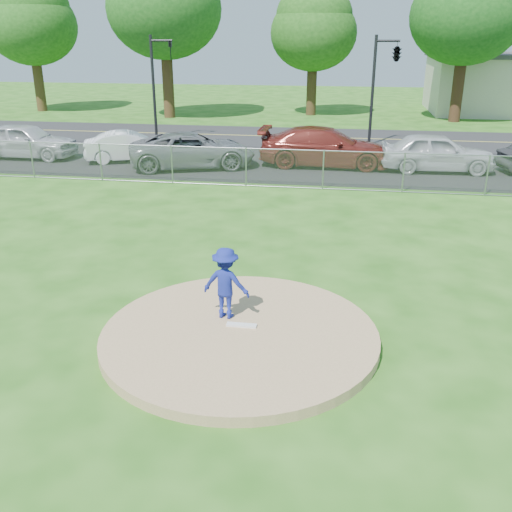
{
  "coord_description": "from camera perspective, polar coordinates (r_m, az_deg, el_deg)",
  "views": [
    {
      "loc": [
        1.87,
        -9.65,
        5.59
      ],
      "look_at": [
        0.0,
        2.0,
        1.0
      ],
      "focal_mm": 40.0,
      "sensor_mm": 36.0,
      "label": 1
    }
  ],
  "objects": [
    {
      "name": "parked_car_silver",
      "position": [
        30.05,
        -22.06,
        10.64
      ],
      "size": [
        4.87,
        1.96,
        1.66
      ],
      "primitive_type": "imported",
      "rotation": [
        0.0,
        0.0,
        1.57
      ],
      "color": "silver",
      "rests_on": "parking_lot"
    },
    {
      "name": "parking_lot",
      "position": [
        26.8,
        4.99,
        9.15
      ],
      "size": [
        50.0,
        8.0,
        0.01
      ],
      "primitive_type": "cube",
      "color": "black",
      "rests_on": "ground"
    },
    {
      "name": "parked_car_pearl",
      "position": [
        26.3,
        17.64,
        9.86
      ],
      "size": [
        4.93,
        2.18,
        1.65
      ],
      "primitive_type": "imported",
      "rotation": [
        0.0,
        0.0,
        1.62
      ],
      "color": "silver",
      "rests_on": "parking_lot"
    },
    {
      "name": "parked_car_white",
      "position": [
        27.88,
        -12.48,
        10.66
      ],
      "size": [
        4.43,
        2.95,
        1.38
      ],
      "primitive_type": "imported",
      "rotation": [
        0.0,
        0.0,
        1.96
      ],
      "color": "white",
      "rests_on": "parking_lot"
    },
    {
      "name": "pitching_rubber",
      "position": [
        11.37,
        -1.45,
        -6.93
      ],
      "size": [
        0.6,
        0.15,
        0.04
      ],
      "primitive_type": "cube",
      "color": "white",
      "rests_on": "pitchers_mound"
    },
    {
      "name": "traffic_cone",
      "position": [
        25.97,
        -8.45,
        9.41
      ],
      "size": [
        0.36,
        0.36,
        0.7
      ],
      "primitive_type": "cone",
      "color": "orange",
      "rests_on": "parking_lot"
    },
    {
      "name": "street",
      "position": [
        34.16,
        5.99,
        11.73
      ],
      "size": [
        60.0,
        7.0,
        0.01
      ],
      "primitive_type": "cube",
      "color": "#242426",
      "rests_on": "ground"
    },
    {
      "name": "parked_car_darkred",
      "position": [
        26.33,
        6.94,
        10.78
      ],
      "size": [
        5.94,
        2.43,
        1.72
      ],
      "primitive_type": "imported",
      "rotation": [
        0.0,
        0.0,
        1.57
      ],
      "color": "maroon",
      "rests_on": "parking_lot"
    },
    {
      "name": "traffic_signal_center",
      "position": [
        31.73,
        13.67,
        18.93
      ],
      "size": [
        1.42,
        2.48,
        5.6
      ],
      "color": "black",
      "rests_on": "ground"
    },
    {
      "name": "parked_car_gray",
      "position": [
        26.03,
        -6.37,
        10.49
      ],
      "size": [
        6.1,
        4.22,
        1.55
      ],
      "primitive_type": "imported",
      "rotation": [
        0.0,
        0.0,
        1.9
      ],
      "color": "slate",
      "rests_on": "parking_lot"
    },
    {
      "name": "tree_far_left",
      "position": [
        48.89,
        -21.69,
        21.61
      ],
      "size": [
        6.72,
        6.72,
        10.74
      ],
      "color": "#3D2A16",
      "rests_on": "ground"
    },
    {
      "name": "chain_link_fence",
      "position": [
        22.26,
        4.14,
        8.64
      ],
      "size": [
        40.0,
        0.06,
        1.5
      ],
      "primitive_type": "cube",
      "color": "gray",
      "rests_on": "ground"
    },
    {
      "name": "ground",
      "position": [
        20.51,
        3.57,
        5.4
      ],
      "size": [
        120.0,
        120.0,
        0.0
      ],
      "primitive_type": "plane",
      "color": "#215613",
      "rests_on": "ground"
    },
    {
      "name": "tree_center",
      "position": [
        43.75,
        5.8,
        22.31
      ],
      "size": [
        6.16,
        6.16,
        9.84
      ],
      "color": "#362413",
      "rests_on": "ground"
    },
    {
      "name": "tree_right",
      "position": [
        42.3,
        20.49,
        22.83
      ],
      "size": [
        7.28,
        7.28,
        11.63
      ],
      "color": "#331D12",
      "rests_on": "ground"
    },
    {
      "name": "traffic_signal_left",
      "position": [
        33.46,
        -9.86,
        17.14
      ],
      "size": [
        1.28,
        0.2,
        5.6
      ],
      "color": "black",
      "rests_on": "ground"
    },
    {
      "name": "pitchers_mound",
      "position": [
        11.25,
        -1.63,
        -7.94
      ],
      "size": [
        5.4,
        5.4,
        0.2
      ],
      "primitive_type": "cylinder",
      "color": "tan",
      "rests_on": "ground"
    },
    {
      "name": "pitcher",
      "position": [
        11.45,
        -3.04,
        -2.71
      ],
      "size": [
        1.02,
        0.67,
        1.49
      ],
      "primitive_type": "imported",
      "rotation": [
        0.0,
        0.0,
        3.01
      ],
      "color": "navy",
      "rests_on": "pitchers_mound"
    }
  ]
}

